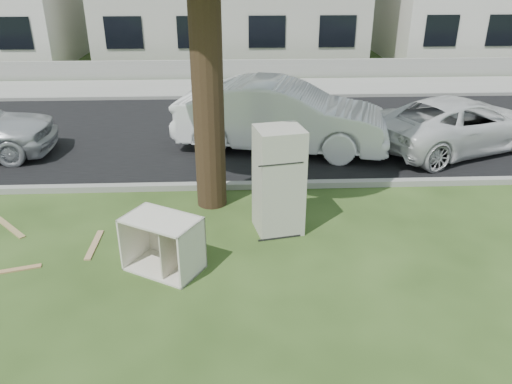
{
  "coord_description": "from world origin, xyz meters",
  "views": [
    {
      "loc": [
        0.04,
        -6.59,
        4.13
      ],
      "look_at": [
        0.37,
        0.6,
        0.77
      ],
      "focal_mm": 35.0,
      "sensor_mm": 36.0,
      "label": 1
    }
  ],
  "objects_px": {
    "fridge": "(279,181)",
    "cabinet": "(163,244)",
    "car_center": "(282,116)",
    "car_right": "(461,124)"
  },
  "relations": [
    {
      "from": "car_right",
      "to": "fridge",
      "type": "bearing_deg",
      "value": 106.96
    },
    {
      "from": "car_center",
      "to": "car_right",
      "type": "xyz_separation_m",
      "value": [
        4.24,
        -0.17,
        -0.2
      ]
    },
    {
      "from": "fridge",
      "to": "car_center",
      "type": "xyz_separation_m",
      "value": [
        0.41,
        3.92,
        -0.07
      ]
    },
    {
      "from": "car_center",
      "to": "car_right",
      "type": "distance_m",
      "value": 4.25
    },
    {
      "from": "fridge",
      "to": "car_center",
      "type": "distance_m",
      "value": 3.94
    },
    {
      "from": "fridge",
      "to": "car_right",
      "type": "xyz_separation_m",
      "value": [
        4.65,
        3.75,
        -0.27
      ]
    },
    {
      "from": "fridge",
      "to": "cabinet",
      "type": "height_order",
      "value": "fridge"
    },
    {
      "from": "car_center",
      "to": "fridge",
      "type": "bearing_deg",
      "value": -171.76
    },
    {
      "from": "fridge",
      "to": "car_center",
      "type": "bearing_deg",
      "value": 72.56
    },
    {
      "from": "cabinet",
      "to": "car_center",
      "type": "bearing_deg",
      "value": 96.79
    }
  ]
}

